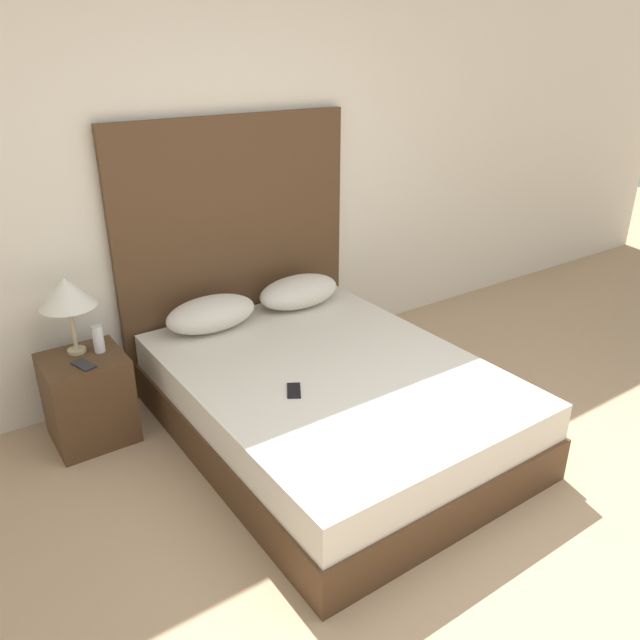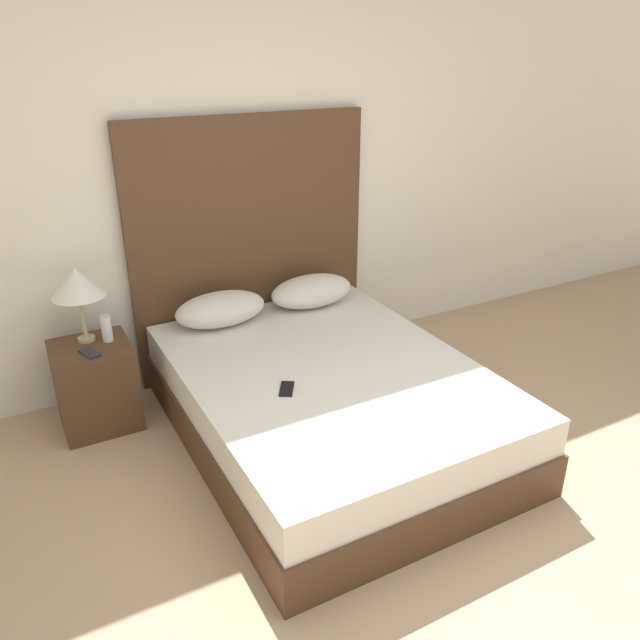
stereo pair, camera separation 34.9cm
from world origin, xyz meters
TOP-DOWN VIEW (x-y plane):
  - ground_plane at (0.00, 0.00)m, footprint 16.00×16.00m
  - wall_back at (0.00, 2.50)m, footprint 10.00×0.06m
  - bed at (0.04, 1.36)m, footprint 1.58×2.10m
  - headboard at (0.04, 2.43)m, footprint 1.66×0.05m
  - pillow_left at (-0.29, 2.19)m, footprint 0.59×0.33m
  - pillow_right at (0.37, 2.19)m, footprint 0.59×0.33m
  - phone_on_bed at (-0.28, 1.24)m, footprint 0.14×0.16m
  - nightstand at (-1.12, 2.13)m, footprint 0.44×0.41m
  - table_lamp at (-1.12, 2.21)m, footprint 0.31×0.31m
  - phone_on_nightstand at (-1.14, 2.03)m, footprint 0.11×0.16m
  - toiletry_bottle at (-1.01, 2.15)m, footprint 0.06×0.06m

SIDE VIEW (x-z plane):
  - ground_plane at x=0.00m, z-range 0.00..0.00m
  - bed at x=0.04m, z-range 0.00..0.46m
  - nightstand at x=-1.12m, z-range 0.00..0.53m
  - phone_on_bed at x=-0.28m, z-range 0.46..0.47m
  - phone_on_nightstand at x=-1.14m, z-range 0.53..0.54m
  - pillow_left at x=-0.29m, z-range 0.46..0.67m
  - pillow_right at x=0.37m, z-range 0.46..0.67m
  - toiletry_bottle at x=-1.01m, z-range 0.53..0.69m
  - headboard at x=0.04m, z-range 0.00..1.73m
  - table_lamp at x=-1.12m, z-range 0.66..1.11m
  - wall_back at x=0.00m, z-range 0.00..2.70m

